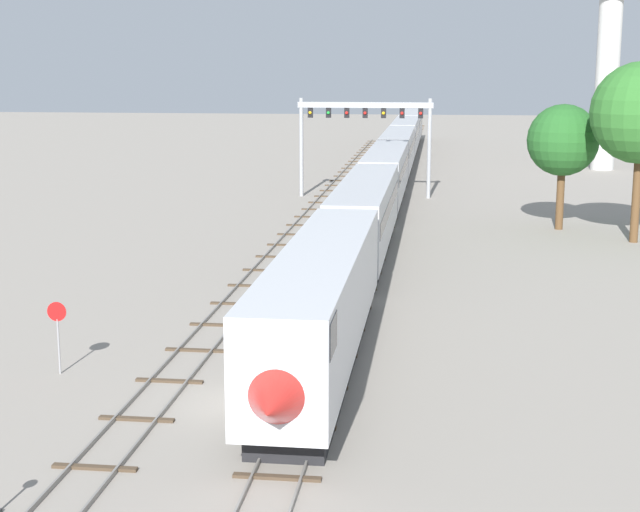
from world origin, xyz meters
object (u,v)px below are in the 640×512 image
Objects in this scene: passenger_train at (393,162)px; trackside_tree_mid at (563,141)px; signal_gantry at (365,125)px; stop_sign at (58,327)px.

trackside_tree_mid is (13.20, -21.22, 3.83)m from passenger_train.
signal_gantry is 4.20× the size of stop_sign.
stop_sign is at bearing -122.50° from trackside_tree_mid.
trackside_tree_mid reaches higher than signal_gantry.
stop_sign is 43.42m from trackside_tree_mid.
trackside_tree_mid is (23.20, 36.41, 4.57)m from stop_sign.
stop_sign is at bearing -98.51° from signal_gantry.
signal_gantry is 1.34× the size of trackside_tree_mid.
signal_gantry is at bearing 81.49° from stop_sign.
passenger_train is at bearing 121.89° from trackside_tree_mid.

